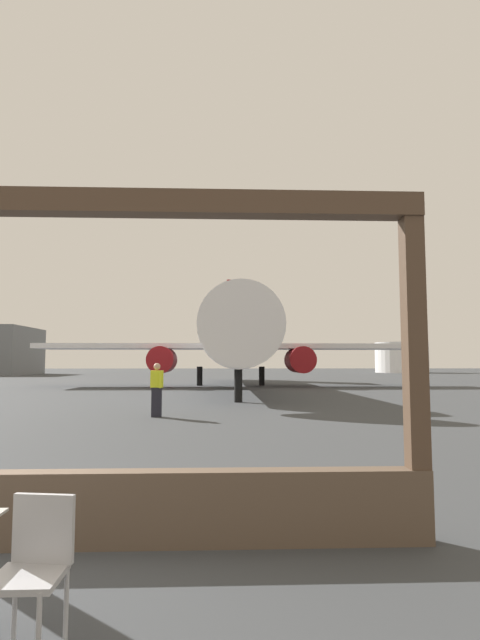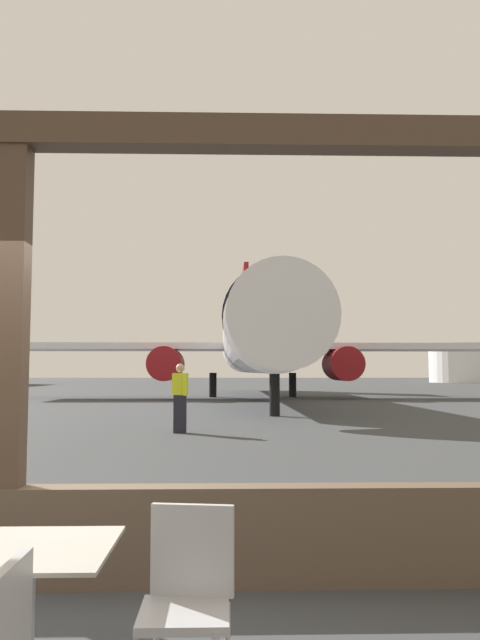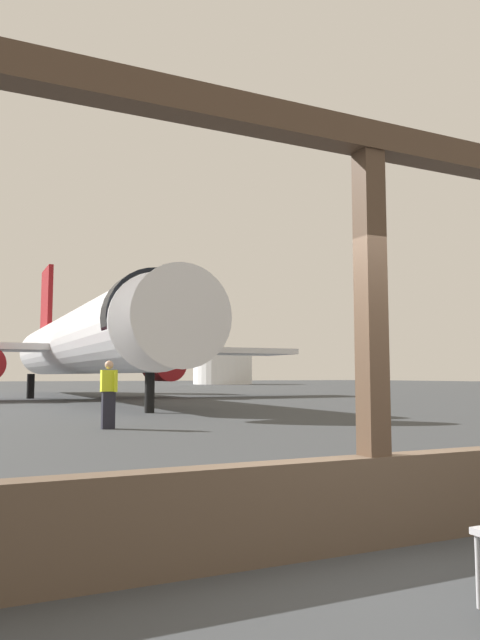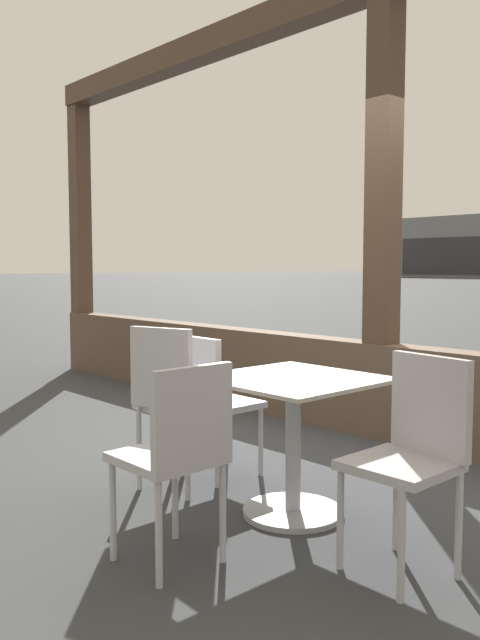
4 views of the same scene
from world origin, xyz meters
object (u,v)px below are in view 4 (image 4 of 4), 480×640
at_px(dining_table, 293,434).
at_px(cafe_chair_aisle_right, 178,445).
at_px(cafe_chair_window_left, 171,393).
at_px(cafe_chair_window_right, 414,443).
at_px(cafe_chair_aisle_left, 211,394).

xyz_separation_m(dining_table, cafe_chair_aisle_right, (0.08, -0.80, 0.11)).
distance_m(cafe_chair_window_left, cafe_chair_aisle_right, 0.98).
relative_size(dining_table, cafe_chair_aisle_right, 0.91).
xyz_separation_m(dining_table, cafe_chair_window_left, (-0.72, -0.24, 0.14)).
relative_size(cafe_chair_window_left, cafe_chair_aisle_right, 1.08).
bearing_deg(cafe_chair_aisle_right, cafe_chair_window_right, 46.59).
relative_size(cafe_chair_aisle_left, cafe_chair_aisle_right, 0.99).
bearing_deg(cafe_chair_window_left, cafe_chair_aisle_right, -34.78).
distance_m(dining_table, cafe_chair_aisle_right, 0.81).
bearing_deg(cafe_chair_aisle_left, cafe_chair_window_right, -5.90).
height_order(dining_table, cafe_chair_window_right, cafe_chair_window_right).
xyz_separation_m(cafe_chair_window_left, cafe_chair_window_right, (1.48, 0.16, -0.02)).
bearing_deg(cafe_chair_aisle_right, cafe_chair_window_left, 145.22).
xyz_separation_m(cafe_chair_window_right, cafe_chair_aisle_right, (-0.68, -0.72, -0.01)).
xyz_separation_m(dining_table, cafe_chair_aisle_left, (-0.75, 0.08, 0.09)).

